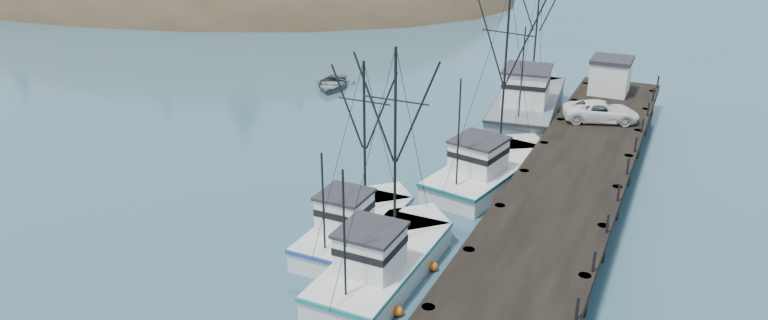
# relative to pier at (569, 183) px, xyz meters

# --- Properties ---
(ground) EXTENTS (400.00, 400.00, 0.00)m
(ground) POSITION_rel_pier_xyz_m (-14.00, -16.00, -1.69)
(ground) COLOR #2D5164
(ground) RESTS_ON ground
(pier) EXTENTS (6.00, 44.00, 2.00)m
(pier) POSITION_rel_pier_xyz_m (0.00, 0.00, 0.00)
(pier) COLOR black
(pier) RESTS_ON ground
(headland) EXTENTS (134.80, 78.00, 51.00)m
(headland) POSITION_rel_pier_xyz_m (-88.95, 62.61, -6.24)
(headland) COLOR #382D1E
(headland) RESTS_ON ground
(moored_sailboats) EXTENTS (18.35, 19.03, 6.35)m
(moored_sailboats) POSITION_rel_pier_xyz_m (-43.65, 43.93, -1.36)
(moored_sailboats) COLOR silver
(moored_sailboats) RESTS_ON ground
(trawler_near) EXTENTS (3.74, 11.08, 11.29)m
(trawler_near) POSITION_rel_pier_xyz_m (-6.47, -10.75, -0.87)
(trawler_near) COLOR silver
(trawler_near) RESTS_ON ground
(trawler_mid) EXTENTS (3.32, 9.62, 9.81)m
(trawler_mid) POSITION_rel_pier_xyz_m (-9.26, -8.19, -0.87)
(trawler_mid) COLOR silver
(trawler_mid) RESTS_ON ground
(trawler_far) EXTENTS (5.75, 12.07, 12.17)m
(trawler_far) POSITION_rel_pier_xyz_m (-5.23, 2.17, -0.87)
(trawler_far) COLOR silver
(trawler_far) RESTS_ON ground
(work_vessel) EXTENTS (6.07, 15.56, 12.97)m
(work_vessel) POSITION_rel_pier_xyz_m (-6.13, 15.16, -0.46)
(work_vessel) COLOR slate
(work_vessel) RESTS_ON ground
(pier_shed) EXTENTS (3.00, 3.20, 2.80)m
(pier_shed) POSITION_rel_pier_xyz_m (-0.52, 18.00, 1.73)
(pier_shed) COLOR silver
(pier_shed) RESTS_ON pier
(pickup_truck) EXTENTS (5.59, 3.85, 1.42)m
(pickup_truck) POSITION_rel_pier_xyz_m (-0.04, 10.77, 1.02)
(pickup_truck) COLOR silver
(pickup_truck) RESTS_ON pier
(motorboat) EXTENTS (5.14, 6.20, 1.11)m
(motorboat) POSITION_rel_pier_xyz_m (-24.25, 15.79, -1.69)
(motorboat) COLOR slate
(motorboat) RESTS_ON ground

